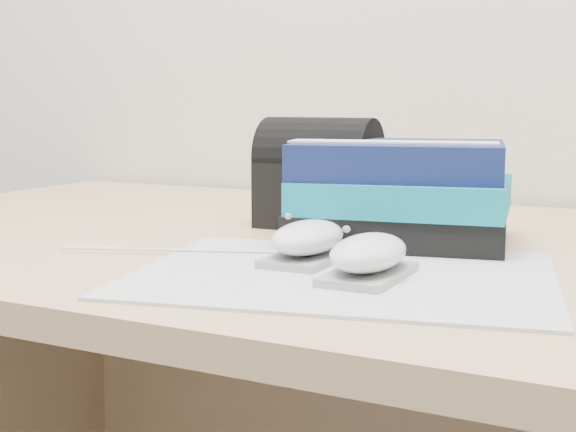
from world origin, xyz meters
The scene contains 7 objects.
desk centered at (0.00, 1.64, 0.50)m, with size 1.60×0.80×0.73m.
mousepad centered at (0.00, 1.39, 0.73)m, with size 0.39×0.30×0.00m, color #96979E.
mouse_rear centered at (-0.05, 1.43, 0.75)m, with size 0.06×0.11×0.05m.
mouse_front centered at (0.03, 1.38, 0.75)m, with size 0.06×0.11×0.05m.
usb_cable centered at (-0.20, 1.41, 0.73)m, with size 0.00×0.00×0.25m, color silver.
book_stack centered at (-0.01, 1.58, 0.79)m, with size 0.27×0.23×0.12m.
pouch centered at (-0.14, 1.65, 0.80)m, with size 0.15×0.11×0.14m.
Camera 1 is at (0.29, 0.71, 0.90)m, focal length 50.00 mm.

